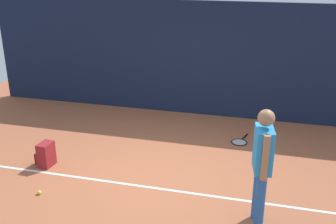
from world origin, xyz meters
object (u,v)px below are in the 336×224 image
object	(u,v)px
tennis_ball_near_player	(39,192)
tennis_player	(262,162)
backpack	(46,155)
water_bottle	(267,156)
tennis_racket	(240,142)

from	to	relation	value
tennis_ball_near_player	tennis_player	bearing A→B (deg)	1.90
tennis_player	backpack	world-z (taller)	tennis_player
backpack	tennis_ball_near_player	world-z (taller)	backpack
tennis_player	tennis_ball_near_player	bearing A→B (deg)	83.26
tennis_player	water_bottle	size ratio (longest dim) A/B	7.66
tennis_player	water_bottle	distance (m)	2.09
backpack	tennis_ball_near_player	distance (m)	0.97
tennis_player	tennis_racket	bearing A→B (deg)	1.45
tennis_ball_near_player	water_bottle	xyz separation A→B (m)	(3.42, 2.02, 0.08)
backpack	tennis_ball_near_player	size ratio (longest dim) A/B	6.67
tennis_player	backpack	size ratio (longest dim) A/B	3.86
backpack	water_bottle	distance (m)	3.97
tennis_racket	water_bottle	xyz separation A→B (m)	(0.55, -0.68, 0.10)
tennis_racket	water_bottle	distance (m)	0.88
tennis_racket	tennis_ball_near_player	bearing A→B (deg)	-30.43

